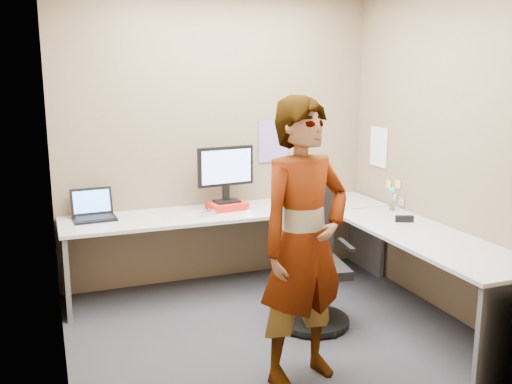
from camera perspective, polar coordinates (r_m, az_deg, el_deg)
name	(u,v)px	position (r m, az deg, el deg)	size (l,w,h in m)	color
ground	(270,330)	(4.55, 1.38, -13.66)	(3.00, 3.00, 0.00)	#242428
wall_back	(218,138)	(5.36, -3.78, 5.37)	(3.00, 3.00, 0.00)	#746148
wall_right	(441,148)	(4.90, 17.99, 4.17)	(2.70, 2.70, 0.00)	#746148
wall_left	(52,171)	(3.85, -19.73, 2.01)	(2.70, 2.70, 0.00)	#746148
desk	(301,238)	(4.83, 4.52, -4.64)	(2.98, 2.58, 0.73)	#A1A1A1
paper_ream	(227,206)	(5.21, -2.93, -1.38)	(0.33, 0.25, 0.07)	red
monitor	(226,169)	(5.16, -3.04, 2.26)	(0.54, 0.18, 0.51)	black
laptop	(93,211)	(5.08, -15.96, -1.85)	(0.37, 0.31, 0.25)	black
trackball_mouse	(208,213)	(4.98, -4.78, -2.13)	(0.12, 0.08, 0.07)	#B7B7BC
origami	(248,212)	(4.98, -0.77, -2.03)	(0.10, 0.10, 0.06)	white
stapler	(404,219)	(4.93, 14.62, -2.61)	(0.15, 0.04, 0.06)	black
flower	(392,195)	(5.29, 13.49, -0.27)	(0.07, 0.07, 0.22)	brown
calendar_purple	(273,141)	(5.54, 1.74, 5.08)	(0.30, 0.01, 0.40)	#846BB7
calendar_white	(379,147)	(5.63, 12.16, 4.43)	(0.01, 0.28, 0.38)	white
sticky_note_a	(398,184)	(5.40, 14.02, 0.77)	(0.01, 0.07, 0.07)	#F2E059
sticky_note_b	(394,197)	(5.46, 13.66, -0.47)	(0.01, 0.07, 0.07)	pink
sticky_note_c	(402,202)	(5.37, 14.36, -0.93)	(0.01, 0.07, 0.07)	pink
sticky_note_d	(389,184)	(5.52, 13.13, 0.76)	(0.01, 0.07, 0.07)	#F2E059
office_chair	(312,270)	(4.55, 5.63, -7.78)	(0.58, 0.56, 1.06)	black
person	(304,243)	(3.60, 4.80, -5.11)	(0.67, 0.44, 1.83)	#999399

